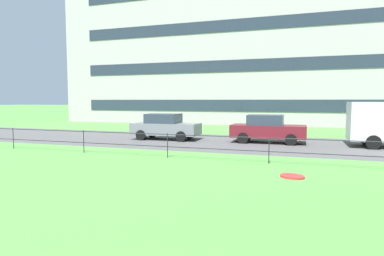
{
  "coord_description": "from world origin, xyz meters",
  "views": [
    {
      "loc": [
        1.08,
        2.62,
        2.31
      ],
      "look_at": [
        -1.28,
        9.72,
        1.69
      ],
      "focal_mm": 30.73,
      "sensor_mm": 36.0,
      "label": 1
    }
  ],
  "objects_px": {
    "frisbee": "(292,176)",
    "car_grey_far_right": "(165,126)",
    "apartment_building_background": "(248,53)",
    "car_maroon_far_left": "(267,129)"
  },
  "relations": [
    {
      "from": "car_grey_far_right",
      "to": "car_maroon_far_left",
      "type": "distance_m",
      "value": 5.95
    },
    {
      "from": "car_grey_far_right",
      "to": "frisbee",
      "type": "bearing_deg",
      "value": -61.82
    },
    {
      "from": "car_grey_far_right",
      "to": "apartment_building_background",
      "type": "xyz_separation_m",
      "value": [
        1.93,
        18.77,
        6.82
      ]
    },
    {
      "from": "car_grey_far_right",
      "to": "apartment_building_background",
      "type": "bearing_deg",
      "value": 84.14
    },
    {
      "from": "car_maroon_far_left",
      "to": "apartment_building_background",
      "type": "xyz_separation_m",
      "value": [
        -4.01,
        18.41,
        6.82
      ]
    },
    {
      "from": "car_maroon_far_left",
      "to": "car_grey_far_right",
      "type": "bearing_deg",
      "value": -176.47
    },
    {
      "from": "frisbee",
      "to": "car_grey_far_right",
      "type": "bearing_deg",
      "value": 118.18
    },
    {
      "from": "car_maroon_far_left",
      "to": "apartment_building_background",
      "type": "height_order",
      "value": "apartment_building_background"
    },
    {
      "from": "frisbee",
      "to": "car_maroon_far_left",
      "type": "relative_size",
      "value": 0.09
    },
    {
      "from": "frisbee",
      "to": "apartment_building_background",
      "type": "height_order",
      "value": "apartment_building_background"
    }
  ]
}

